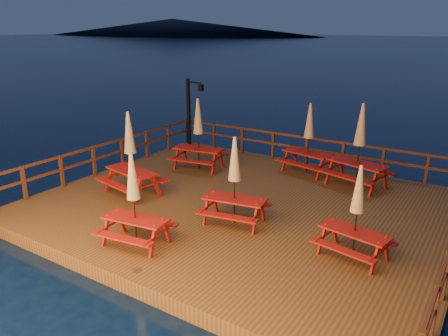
# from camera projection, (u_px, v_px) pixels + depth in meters

# --- Properties ---
(ground) EXTENTS (500.00, 500.00, 0.00)m
(ground) POSITION_uv_depth(u_px,v_px,m) (243.00, 215.00, 13.53)
(ground) COLOR #050F32
(ground) RESTS_ON ground
(deck) EXTENTS (12.00, 10.00, 0.40)m
(deck) POSITION_uv_depth(u_px,v_px,m) (243.00, 209.00, 13.47)
(deck) COLOR #4F3419
(deck) RESTS_ON ground
(deck_piles) EXTENTS (11.44, 9.44, 1.40)m
(deck_piles) POSITION_uv_depth(u_px,v_px,m) (242.00, 224.00, 13.63)
(deck_piles) COLOR #3C1C13
(deck_piles) RESTS_ON ground
(railing) EXTENTS (11.80, 9.75, 1.10)m
(railing) POSITION_uv_depth(u_px,v_px,m) (270.00, 165.00, 14.58)
(railing) COLOR #3C1C13
(railing) RESTS_ON deck
(lamp_post) EXTENTS (0.85, 0.18, 3.00)m
(lamp_post) POSITION_uv_depth(u_px,v_px,m) (191.00, 106.00, 19.27)
(lamp_post) COLOR black
(lamp_post) RESTS_ON deck
(headland_left) EXTENTS (180.00, 84.00, 9.00)m
(headland_left) POSITION_uv_depth(u_px,v_px,m) (172.00, 27.00, 246.42)
(headland_left) COLOR black
(headland_left) RESTS_ON ground
(picnic_table_0) EXTENTS (1.94, 1.69, 2.45)m
(picnic_table_0) POSITION_uv_depth(u_px,v_px,m) (234.00, 179.00, 11.69)
(picnic_table_0) COLOR maroon
(picnic_table_0) RESTS_ON deck
(picnic_table_1) EXTENTS (2.32, 2.07, 2.84)m
(picnic_table_1) POSITION_uv_depth(u_px,v_px,m) (359.00, 144.00, 14.34)
(picnic_table_1) COLOR maroon
(picnic_table_1) RESTS_ON deck
(picnic_table_2) EXTENTS (2.06, 1.80, 2.58)m
(picnic_table_2) POSITION_uv_depth(u_px,v_px,m) (309.00, 137.00, 15.81)
(picnic_table_2) COLOR maroon
(picnic_table_2) RESTS_ON deck
(picnic_table_3) EXTENTS (1.80, 1.58, 2.28)m
(picnic_table_3) POSITION_uv_depth(u_px,v_px,m) (357.00, 211.00, 9.92)
(picnic_table_3) COLOR maroon
(picnic_table_3) RESTS_ON deck
(picnic_table_4) EXTENTS (1.84, 1.60, 2.38)m
(picnic_table_4) POSITION_uv_depth(u_px,v_px,m) (134.00, 198.00, 10.53)
(picnic_table_4) COLOR maroon
(picnic_table_4) RESTS_ON deck
(picnic_table_5) EXTENTS (2.14, 1.87, 2.70)m
(picnic_table_5) POSITION_uv_depth(u_px,v_px,m) (130.00, 152.00, 13.72)
(picnic_table_5) COLOR maroon
(picnic_table_5) RESTS_ON deck
(picnic_table_6) EXTENTS (2.11, 1.84, 2.67)m
(picnic_table_6) POSITION_uv_depth(u_px,v_px,m) (198.00, 133.00, 16.24)
(picnic_table_6) COLOR maroon
(picnic_table_6) RESTS_ON deck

